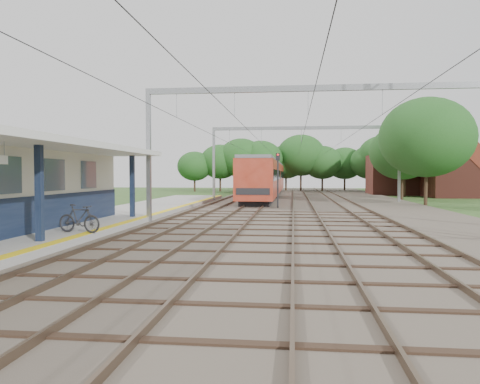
{
  "coord_description": "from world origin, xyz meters",
  "views": [
    {
      "loc": [
        2.49,
        -8.64,
        2.58
      ],
      "look_at": [
        -0.43,
        16.83,
        1.6
      ],
      "focal_mm": 35.0,
      "sensor_mm": 36.0,
      "label": 1
    }
  ],
  "objects": [
    {
      "name": "ground",
      "position": [
        0.0,
        0.0,
        0.0
      ],
      "size": [
        160.0,
        160.0,
        0.0
      ],
      "primitive_type": "plane",
      "color": "#2D4C1E",
      "rests_on": "ground"
    },
    {
      "name": "ballast_bed",
      "position": [
        4.0,
        30.0,
        0.05
      ],
      "size": [
        18.0,
        90.0,
        0.1
      ],
      "primitive_type": "cube",
      "color": "#473D33",
      "rests_on": "ground"
    },
    {
      "name": "platform",
      "position": [
        -7.5,
        14.0,
        0.17
      ],
      "size": [
        5.0,
        52.0,
        0.35
      ],
      "primitive_type": "cube",
      "color": "gray",
      "rests_on": "ground"
    },
    {
      "name": "yellow_stripe",
      "position": [
        -5.25,
        14.0,
        0.35
      ],
      "size": [
        0.45,
        52.0,
        0.01
      ],
      "primitive_type": "cube",
      "color": "yellow",
      "rests_on": "platform"
    },
    {
      "name": "rail_tracks",
      "position": [
        1.5,
        30.0,
        0.18
      ],
      "size": [
        11.8,
        88.0,
        0.15
      ],
      "color": "brown",
      "rests_on": "ballast_bed"
    },
    {
      "name": "catenary_system",
      "position": [
        3.39,
        25.28,
        5.51
      ],
      "size": [
        17.22,
        88.0,
        7.0
      ],
      "color": "gray",
      "rests_on": "ground"
    },
    {
      "name": "tree_band",
      "position": [
        3.84,
        57.12,
        4.92
      ],
      "size": [
        31.72,
        30.88,
        8.82
      ],
      "color": "#382619",
      "rests_on": "ground"
    },
    {
      "name": "house_near",
      "position": [
        21.0,
        46.0,
        2.99
      ],
      "size": [
        7.0,
        6.12,
        7.89
      ],
      "color": "brown",
      "rests_on": "ground"
    },
    {
      "name": "house_far",
      "position": [
        16.0,
        52.0,
        3.23
      ],
      "size": [
        8.0,
        6.12,
        8.66
      ],
      "color": "brown",
      "rests_on": "ground"
    },
    {
      "name": "bicycle",
      "position": [
        -5.6,
        8.24,
        0.89
      ],
      "size": [
        1.87,
        0.84,
        1.09
      ],
      "primitive_type": "imported",
      "rotation": [
        0.0,
        0.0,
        1.38
      ],
      "color": "black",
      "rests_on": "platform"
    },
    {
      "name": "train",
      "position": [
        -0.5,
        44.6,
        2.2
      ],
      "size": [
        3.01,
        37.47,
        3.95
      ],
      "color": "black",
      "rests_on": "ballast_bed"
    },
    {
      "name": "signal_post",
      "position": [
        1.35,
        25.67,
        2.54
      ],
      "size": [
        0.31,
        0.27,
        4.11
      ],
      "rotation": [
        0.0,
        0.0,
        -0.17
      ],
      "color": "black",
      "rests_on": "ground"
    }
  ]
}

